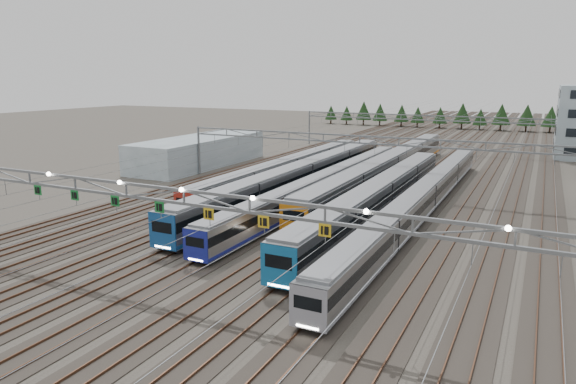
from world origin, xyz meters
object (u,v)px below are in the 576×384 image
at_px(gantry_near, 183,200).
at_px(west_shed, 199,151).
at_px(train_e, 380,197).
at_px(train_f, 425,197).
at_px(train_b, 303,176).
at_px(train_a, 289,169).
at_px(train_c, 326,184).
at_px(gantry_mid, 360,146).
at_px(gantry_far, 426,122).
at_px(train_d, 388,168).

relative_size(gantry_near, west_shed, 1.88).
xyz_separation_m(train_e, train_f, (4.50, 3.58, -0.30)).
distance_m(train_b, train_f, 18.49).
xyz_separation_m(gantry_near, west_shed, (-33.18, 47.36, -4.51)).
xyz_separation_m(train_a, west_shed, (-21.98, 7.06, 0.48)).
distance_m(train_c, gantry_mid, 8.47).
bearing_deg(train_a, train_f, -21.65).
height_order(train_f, west_shed, west_shed).
height_order(gantry_far, west_shed, gantry_far).
bearing_deg(train_d, train_c, -107.60).
xyz_separation_m(train_e, west_shed, (-39.98, 19.57, 0.35)).
bearing_deg(train_d, gantry_near, -92.77).
height_order(train_b, train_c, train_b).
relative_size(train_b, gantry_mid, 1.08).
xyz_separation_m(train_a, train_c, (9.00, -7.01, -0.18)).
height_order(train_a, gantry_mid, gantry_mid).
distance_m(train_d, train_e, 20.19).
height_order(train_c, gantry_far, gantry_far).
relative_size(train_a, gantry_near, 0.92).
relative_size(train_a, train_c, 0.89).
xyz_separation_m(train_d, gantry_near, (-2.30, -47.46, 4.81)).
bearing_deg(gantry_far, gantry_near, -90.03).
distance_m(train_a, gantry_far, 46.41).
height_order(train_a, gantry_far, gantry_far).
xyz_separation_m(train_b, train_c, (4.50, -2.31, -0.32)).
height_order(gantry_near, west_shed, gantry_near).
height_order(train_e, gantry_near, gantry_near).
xyz_separation_m(train_b, train_e, (13.50, -7.80, -0.01)).
bearing_deg(train_c, gantry_far, 87.51).
distance_m(train_f, west_shed, 47.27).
bearing_deg(train_a, train_c, -37.92).
xyz_separation_m(train_d, gantry_mid, (-2.25, -7.35, 4.11)).
xyz_separation_m(train_c, train_e, (9.00, -5.50, 0.31)).
relative_size(train_f, gantry_near, 1.21).
height_order(train_d, gantry_mid, gantry_mid).
relative_size(train_e, west_shed, 1.71).
relative_size(train_b, train_d, 0.90).
distance_m(gantry_far, west_shed, 50.45).
bearing_deg(gantry_far, train_a, -104.09).
bearing_deg(gantry_near, train_d, 87.23).
bearing_deg(train_f, gantry_mid, 142.10).
relative_size(train_c, west_shed, 1.95).
relative_size(gantry_mid, gantry_far, 1.00).
relative_size(train_a, train_d, 0.77).
relative_size(train_c, train_f, 0.86).
xyz_separation_m(gantry_near, gantry_far, (0.05, 85.12, -0.70)).
height_order(train_a, gantry_near, gantry_near).
bearing_deg(train_a, west_shed, 162.18).
height_order(train_a, train_b, train_b).
relative_size(train_e, gantry_mid, 0.91).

